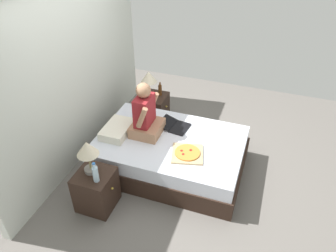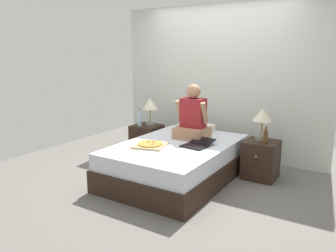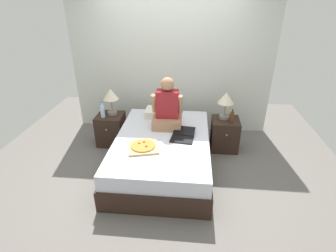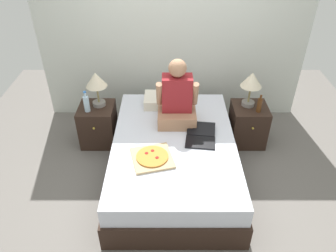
{
  "view_description": "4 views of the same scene",
  "coord_description": "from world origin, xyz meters",
  "px_view_note": "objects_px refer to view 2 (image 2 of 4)",
  "views": [
    {
      "loc": [
        -3.36,
        -1.15,
        3.3
      ],
      "look_at": [
        -0.13,
        -0.02,
        0.83
      ],
      "focal_mm": 35.0,
      "sensor_mm": 36.0,
      "label": 1
    },
    {
      "loc": [
        2.19,
        -3.72,
        1.69
      ],
      "look_at": [
        -0.13,
        -0.04,
        0.74
      ],
      "focal_mm": 35.0,
      "sensor_mm": 36.0,
      "label": 2
    },
    {
      "loc": [
        0.4,
        -3.3,
        2.36
      ],
      "look_at": [
        0.08,
        0.0,
        0.69
      ],
      "focal_mm": 28.0,
      "sensor_mm": 36.0,
      "label": 3
    },
    {
      "loc": [
        -0.07,
        -2.84,
        2.73
      ],
      "look_at": [
        -0.07,
        -0.11,
        0.77
      ],
      "focal_mm": 35.0,
      "sensor_mm": 36.0,
      "label": 4
    }
  ],
  "objects_px": {
    "lamp_on_left_nightstand": "(150,106)",
    "person_seated": "(193,119)",
    "nightstand_right": "(261,160)",
    "pizza_box": "(150,145)",
    "lamp_on_right_nightstand": "(262,117)",
    "nightstand_left": "(147,140)",
    "laptop": "(197,145)",
    "beer_bottle": "(265,137)",
    "bed": "(177,161)",
    "water_bottle": "(139,119)"
  },
  "relations": [
    {
      "from": "nightstand_right",
      "to": "pizza_box",
      "type": "relative_size",
      "value": 1.09
    },
    {
      "from": "bed",
      "to": "nightstand_left",
      "type": "bearing_deg",
      "value": 146.85
    },
    {
      "from": "lamp_on_right_nightstand",
      "to": "person_seated",
      "type": "distance_m",
      "value": 0.96
    },
    {
      "from": "pizza_box",
      "to": "water_bottle",
      "type": "bearing_deg",
      "value": 133.91
    },
    {
      "from": "bed",
      "to": "lamp_on_right_nightstand",
      "type": "relative_size",
      "value": 4.57
    },
    {
      "from": "bed",
      "to": "nightstand_left",
      "type": "distance_m",
      "value": 1.17
    },
    {
      "from": "nightstand_right",
      "to": "person_seated",
      "type": "distance_m",
      "value": 1.11
    },
    {
      "from": "nightstand_right",
      "to": "lamp_on_left_nightstand",
      "type": "bearing_deg",
      "value": 178.5
    },
    {
      "from": "nightstand_right",
      "to": "bed",
      "type": "bearing_deg",
      "value": -146.85
    },
    {
      "from": "nightstand_right",
      "to": "person_seated",
      "type": "relative_size",
      "value": 0.68
    },
    {
      "from": "nightstand_left",
      "to": "lamp_on_right_nightstand",
      "type": "xyz_separation_m",
      "value": [
        1.92,
        0.05,
        0.59
      ]
    },
    {
      "from": "nightstand_right",
      "to": "pizza_box",
      "type": "height_order",
      "value": "pizza_box"
    },
    {
      "from": "lamp_on_right_nightstand",
      "to": "pizza_box",
      "type": "xyz_separation_m",
      "value": [
        -1.17,
        -1.0,
        -0.33
      ]
    },
    {
      "from": "nightstand_left",
      "to": "beer_bottle",
      "type": "xyz_separation_m",
      "value": [
        2.02,
        -0.1,
        0.36
      ]
    },
    {
      "from": "bed",
      "to": "lamp_on_left_nightstand",
      "type": "xyz_separation_m",
      "value": [
        -0.94,
        0.69,
        0.61
      ]
    },
    {
      "from": "lamp_on_left_nightstand",
      "to": "person_seated",
      "type": "height_order",
      "value": "person_seated"
    },
    {
      "from": "nightstand_right",
      "to": "pizza_box",
      "type": "distance_m",
      "value": 1.55
    },
    {
      "from": "person_seated",
      "to": "laptop",
      "type": "xyz_separation_m",
      "value": [
        0.26,
        -0.36,
        -0.27
      ]
    },
    {
      "from": "beer_bottle",
      "to": "laptop",
      "type": "bearing_deg",
      "value": -145.17
    },
    {
      "from": "bed",
      "to": "nightstand_right",
      "type": "bearing_deg",
      "value": 33.15
    },
    {
      "from": "bed",
      "to": "nightstand_right",
      "type": "height_order",
      "value": "nightstand_right"
    },
    {
      "from": "laptop",
      "to": "beer_bottle",
      "type": "bearing_deg",
      "value": 34.83
    },
    {
      "from": "bed",
      "to": "person_seated",
      "type": "relative_size",
      "value": 2.63
    },
    {
      "from": "water_bottle",
      "to": "lamp_on_right_nightstand",
      "type": "xyz_separation_m",
      "value": [
        2.0,
        0.14,
        0.22
      ]
    },
    {
      "from": "pizza_box",
      "to": "laptop",
      "type": "bearing_deg",
      "value": 32.31
    },
    {
      "from": "nightstand_left",
      "to": "bed",
      "type": "bearing_deg",
      "value": -33.15
    },
    {
      "from": "water_bottle",
      "to": "beer_bottle",
      "type": "distance_m",
      "value": 2.1
    },
    {
      "from": "water_bottle",
      "to": "nightstand_right",
      "type": "height_order",
      "value": "water_bottle"
    },
    {
      "from": "lamp_on_left_nightstand",
      "to": "beer_bottle",
      "type": "xyz_separation_m",
      "value": [
        1.98,
        -0.15,
        -0.23
      ]
    },
    {
      "from": "lamp_on_left_nightstand",
      "to": "laptop",
      "type": "height_order",
      "value": "lamp_on_left_nightstand"
    },
    {
      "from": "lamp_on_left_nightstand",
      "to": "lamp_on_right_nightstand",
      "type": "relative_size",
      "value": 1.0
    },
    {
      "from": "pizza_box",
      "to": "lamp_on_right_nightstand",
      "type": "bearing_deg",
      "value": 40.53
    },
    {
      "from": "laptop",
      "to": "nightstand_right",
      "type": "bearing_deg",
      "value": 42.42
    },
    {
      "from": "person_seated",
      "to": "lamp_on_left_nightstand",
      "type": "bearing_deg",
      "value": 161.92
    },
    {
      "from": "nightstand_left",
      "to": "person_seated",
      "type": "bearing_deg",
      "value": -14.8
    },
    {
      "from": "nightstand_left",
      "to": "lamp_on_right_nightstand",
      "type": "relative_size",
      "value": 1.18
    },
    {
      "from": "lamp_on_left_nightstand",
      "to": "lamp_on_right_nightstand",
      "type": "distance_m",
      "value": 1.88
    },
    {
      "from": "bed",
      "to": "beer_bottle",
      "type": "height_order",
      "value": "beer_bottle"
    },
    {
      "from": "nightstand_left",
      "to": "person_seated",
      "type": "xyz_separation_m",
      "value": [
        1.01,
        -0.27,
        0.53
      ]
    },
    {
      "from": "beer_bottle",
      "to": "person_seated",
      "type": "distance_m",
      "value": 1.04
    },
    {
      "from": "lamp_on_right_nightstand",
      "to": "beer_bottle",
      "type": "xyz_separation_m",
      "value": [
        0.1,
        -0.15,
        -0.23
      ]
    },
    {
      "from": "beer_bottle",
      "to": "water_bottle",
      "type": "bearing_deg",
      "value": 179.73
    },
    {
      "from": "bed",
      "to": "beer_bottle",
      "type": "relative_size",
      "value": 8.94
    },
    {
      "from": "pizza_box",
      "to": "bed",
      "type": "bearing_deg",
      "value": 54.31
    },
    {
      "from": "water_bottle",
      "to": "lamp_on_left_nightstand",
      "type": "bearing_deg",
      "value": 49.4
    },
    {
      "from": "lamp_on_left_nightstand",
      "to": "water_bottle",
      "type": "xyz_separation_m",
      "value": [
        -0.12,
        -0.14,
        -0.22
      ]
    },
    {
      "from": "laptop",
      "to": "bed",
      "type": "bearing_deg",
      "value": -177.26
    },
    {
      "from": "bed",
      "to": "beer_bottle",
      "type": "xyz_separation_m",
      "value": [
        1.05,
        0.54,
        0.38
      ]
    },
    {
      "from": "beer_bottle",
      "to": "person_seated",
      "type": "xyz_separation_m",
      "value": [
        -1.01,
        -0.17,
        0.17
      ]
    },
    {
      "from": "nightstand_left",
      "to": "lamp_on_right_nightstand",
      "type": "distance_m",
      "value": 2.01
    }
  ]
}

